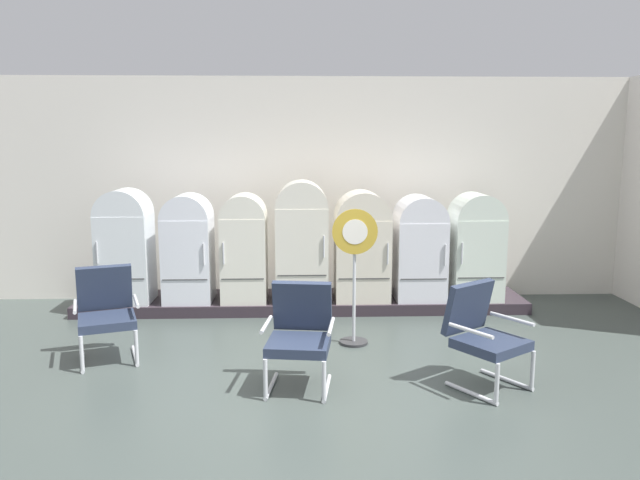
{
  "coord_description": "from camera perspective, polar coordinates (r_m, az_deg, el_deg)",
  "views": [
    {
      "loc": [
        -0.05,
        -5.11,
        2.3
      ],
      "look_at": [
        0.23,
        2.75,
        0.98
      ],
      "focal_mm": 34.53,
      "sensor_mm": 36.0,
      "label": 1
    }
  ],
  "objects": [
    {
      "name": "refrigerator_6",
      "position": [
        8.47,
        14.23,
        -0.31
      ],
      "size": [
        0.65,
        0.65,
        1.42
      ],
      "color": "silver",
      "rests_on": "display_plinth"
    },
    {
      "name": "refrigerator_5",
      "position": [
        8.33,
        9.18,
        -0.44
      ],
      "size": [
        0.65,
        0.72,
        1.38
      ],
      "color": "white",
      "rests_on": "display_plinth"
    },
    {
      "name": "sign_stand",
      "position": [
        6.82,
        3.21,
        -3.28
      ],
      "size": [
        0.5,
        0.32,
        1.53
      ],
      "color": "#2D2D30",
      "rests_on": "ground"
    },
    {
      "name": "refrigerator_2",
      "position": [
        8.17,
        -7.04,
        -0.41
      ],
      "size": [
        0.59,
        0.66,
        1.42
      ],
      "color": "silver",
      "rests_on": "display_plinth"
    },
    {
      "name": "armchair_center",
      "position": [
        5.76,
        -1.88,
        -8.48
      ],
      "size": [
        0.69,
        0.73,
        0.96
      ],
      "color": "silver",
      "rests_on": "ground"
    },
    {
      "name": "refrigerator_4",
      "position": [
        8.19,
        3.9,
        -0.27
      ],
      "size": [
        0.72,
        0.68,
        1.45
      ],
      "color": "silver",
      "rests_on": "display_plinth"
    },
    {
      "name": "display_plinth",
      "position": [
        8.43,
        -1.63,
        -5.78
      ],
      "size": [
        5.99,
        0.95,
        0.15
      ],
      "primitive_type": "cube",
      "color": "#2F262D",
      "rests_on": "ground"
    },
    {
      "name": "back_wall",
      "position": [
        8.8,
        -1.71,
        4.82
      ],
      "size": [
        11.76,
        0.12,
        3.13
      ],
      "color": "silver",
      "rests_on": "ground"
    },
    {
      "name": "ground",
      "position": [
        5.61,
        -1.39,
        -14.95
      ],
      "size": [
        12.0,
        10.0,
        0.05
      ],
      "primitive_type": "cube",
      "color": "#3C4541"
    },
    {
      "name": "armchair_right",
      "position": [
        5.95,
        14.84,
        -8.19
      ],
      "size": [
        0.84,
        0.86,
        0.96
      ],
      "color": "silver",
      "rests_on": "ground"
    },
    {
      "name": "armchair_left",
      "position": [
        6.82,
        -19.21,
        -6.12
      ],
      "size": [
        0.76,
        0.81,
        0.96
      ],
      "color": "silver",
      "rests_on": "ground"
    },
    {
      "name": "refrigerator_1",
      "position": [
        8.26,
        -12.13,
        -0.45
      ],
      "size": [
        0.62,
        0.65,
        1.42
      ],
      "color": "white",
      "rests_on": "display_plinth"
    },
    {
      "name": "refrigerator_3",
      "position": [
        8.11,
        -1.7,
        0.23
      ],
      "size": [
        0.68,
        0.63,
        1.59
      ],
      "color": "silver",
      "rests_on": "display_plinth"
    },
    {
      "name": "refrigerator_0",
      "position": [
        8.42,
        -17.62,
        -0.25
      ],
      "size": [
        0.66,
        0.61,
        1.49
      ],
      "color": "white",
      "rests_on": "display_plinth"
    }
  ]
}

